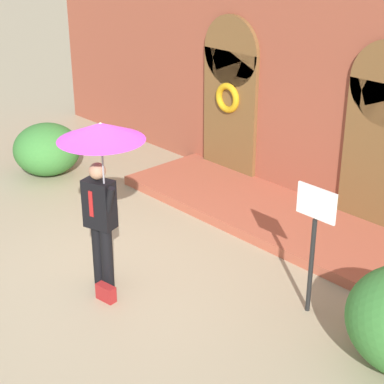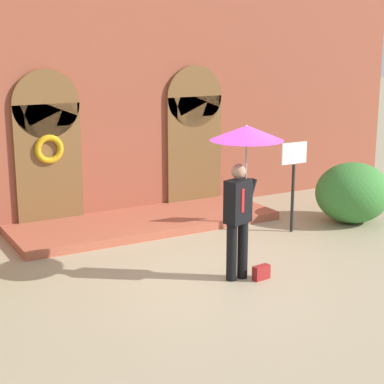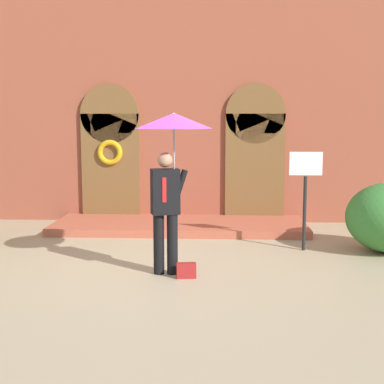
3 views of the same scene
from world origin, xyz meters
name	(u,v)px [view 3 (image 3 of 3)]	position (x,y,z in m)	size (l,w,h in m)	color
ground_plane	(165,270)	(0.00, 0.00, 0.00)	(80.00, 80.00, 0.00)	tan
building_facade	(183,101)	(0.00, 4.15, 2.68)	(14.00, 2.30, 5.60)	brown
person_with_umbrella	(172,144)	(0.13, -0.20, 1.91)	(1.10, 1.10, 2.36)	black
handbag	(186,270)	(0.35, -0.40, 0.11)	(0.28, 0.12, 0.22)	maroon
sign_post	(305,184)	(2.30, 1.37, 1.16)	(0.56, 0.06, 1.72)	black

